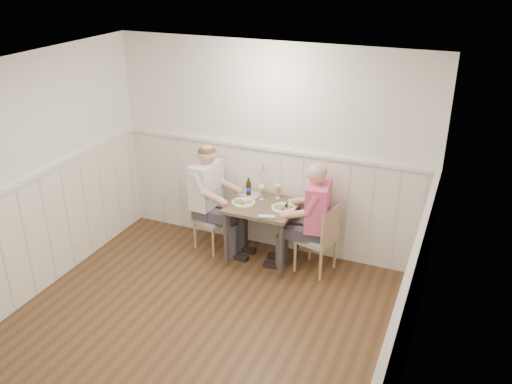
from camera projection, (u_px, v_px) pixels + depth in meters
ground_plane at (184, 350)px, 5.23m from camera, size 4.50×4.50×0.00m
room_shell at (174, 208)px, 4.60m from camera, size 4.04×4.54×2.60m
wainscot at (214, 254)px, 5.52m from camera, size 4.00×4.49×1.34m
dining_table at (262, 213)px, 6.49m from camera, size 0.80×0.70×0.75m
chair_right at (320, 237)px, 6.32m from camera, size 0.48×0.48×0.85m
chair_left at (210, 216)px, 6.86m from camera, size 0.49×0.49×0.82m
man_in_pink at (313, 226)px, 6.31m from camera, size 0.67×0.47×1.38m
diner_cream at (210, 206)px, 6.78m from camera, size 0.68×0.47×1.42m
plate_man at (283, 207)px, 6.33m from camera, size 0.28×0.28×0.07m
plate_diner at (242, 202)px, 6.47m from camera, size 0.28×0.28×0.07m
beer_glass_a at (278, 189)px, 6.56m from camera, size 0.07×0.07×0.18m
beer_glass_b at (262, 190)px, 6.53m from camera, size 0.07×0.07×0.18m
beer_bottle at (249, 187)px, 6.65m from camera, size 0.06×0.06×0.23m
rolled_napkin at (267, 217)px, 6.11m from camera, size 0.20×0.10×0.04m
grass_vase at (261, 180)px, 6.62m from camera, size 0.05×0.05×0.44m
gingham_mat at (250, 194)px, 6.72m from camera, size 0.28×0.24×0.01m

